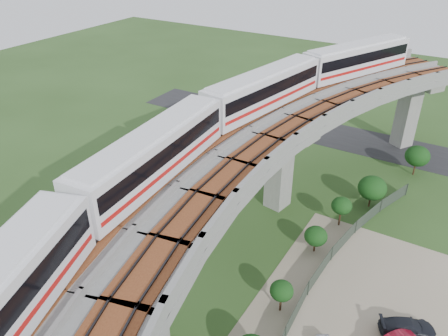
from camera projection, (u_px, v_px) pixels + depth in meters
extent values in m
plane|color=#2B481C|center=(218.00, 258.00, 38.82)|extent=(160.00, 160.00, 0.00)
cube|color=#232326|center=(330.00, 134.00, 61.11)|extent=(60.00, 8.00, 0.03)
cube|color=#99968E|center=(407.00, 115.00, 56.29)|extent=(2.86, 2.93, 8.40)
cube|color=#99968E|center=(415.00, 79.00, 53.90)|extent=(7.21, 5.74, 1.20)
cube|color=#99968E|center=(279.00, 170.00, 44.07)|extent=(2.35, 2.51, 8.40)
cube|color=#99968E|center=(282.00, 127.00, 41.68)|extent=(7.31, 3.58, 1.20)
cube|color=#99968E|center=(145.00, 307.00, 28.58)|extent=(2.35, 2.51, 8.40)
cube|color=#99968E|center=(138.00, 250.00, 26.19)|extent=(7.31, 3.58, 1.20)
cube|color=gray|center=(382.00, 79.00, 50.80)|extent=(16.42, 20.91, 0.80)
cube|color=gray|center=(355.00, 63.00, 53.49)|extent=(8.66, 17.08, 1.00)
cube|color=gray|center=(415.00, 82.00, 47.22)|extent=(8.66, 17.08, 1.00)
cube|color=brown|center=(368.00, 71.00, 52.18)|extent=(10.68, 18.08, 0.12)
cube|color=black|center=(368.00, 70.00, 52.12)|extent=(9.69, 17.59, 0.12)
cube|color=brown|center=(398.00, 81.00, 48.97)|extent=(10.68, 18.08, 0.12)
cube|color=black|center=(399.00, 80.00, 48.91)|extent=(9.69, 17.59, 0.12)
cube|color=gray|center=(275.00, 121.00, 40.32)|extent=(11.77, 20.03, 0.80)
cube|color=gray|center=(239.00, 101.00, 42.26)|extent=(3.22, 18.71, 1.00)
cube|color=gray|center=(317.00, 125.00, 37.48)|extent=(3.22, 18.71, 1.00)
cube|color=brown|center=(256.00, 111.00, 41.31)|extent=(5.44, 19.05, 0.12)
cube|color=black|center=(256.00, 110.00, 41.25)|extent=(4.35, 18.88, 0.12)
cube|color=brown|center=(296.00, 123.00, 38.87)|extent=(5.44, 19.05, 0.12)
cube|color=black|center=(296.00, 122.00, 38.81)|extent=(4.35, 18.88, 0.12)
cube|color=gray|center=(148.00, 224.00, 26.75)|extent=(11.77, 20.03, 0.80)
cube|color=gray|center=(88.00, 197.00, 27.72)|extent=(3.22, 18.71, 1.00)
cube|color=gray|center=(212.00, 229.00, 24.89)|extent=(3.22, 18.71, 1.00)
cube|color=brown|center=(117.00, 210.00, 27.24)|extent=(5.44, 19.05, 0.12)
cube|color=black|center=(117.00, 209.00, 27.18)|extent=(4.35, 18.88, 0.12)
cube|color=brown|center=(180.00, 227.00, 25.80)|extent=(5.44, 19.05, 0.12)
cube|color=black|center=(179.00, 225.00, 25.74)|extent=(4.35, 18.88, 0.12)
cube|color=white|center=(154.00, 154.00, 29.94)|extent=(3.89, 15.17, 3.20)
cube|color=white|center=(152.00, 132.00, 29.10)|extent=(3.29, 14.38, 0.22)
cube|color=black|center=(153.00, 148.00, 29.72)|extent=(3.90, 14.57, 1.15)
cube|color=red|center=(155.00, 164.00, 30.32)|extent=(3.90, 14.57, 0.30)
cube|color=black|center=(155.00, 172.00, 30.67)|extent=(2.91, 12.86, 0.28)
cube|color=white|center=(264.00, 90.00, 41.18)|extent=(5.21, 15.24, 3.20)
cube|color=white|center=(265.00, 72.00, 40.33)|extent=(4.55, 14.41, 0.22)
cube|color=black|center=(264.00, 85.00, 40.95)|extent=(5.17, 14.66, 1.15)
cube|color=red|center=(264.00, 97.00, 41.55)|extent=(5.17, 14.66, 0.30)
cube|color=black|center=(263.00, 104.00, 41.90)|extent=(4.04, 12.89, 0.28)
cube|color=white|center=(357.00, 59.00, 50.20)|extent=(8.61, 14.79, 3.20)
cube|color=white|center=(359.00, 44.00, 49.36)|extent=(7.81, 13.89, 0.22)
cube|color=black|center=(358.00, 55.00, 49.98)|extent=(8.41, 14.27, 1.15)
cube|color=red|center=(356.00, 65.00, 50.58)|extent=(8.41, 14.27, 0.30)
cube|color=black|center=(355.00, 71.00, 50.93)|extent=(6.95, 12.41, 0.28)
cylinder|color=#2D382D|center=(407.00, 189.00, 47.31)|extent=(0.08, 0.08, 1.50)
cube|color=#2D382D|center=(394.00, 197.00, 45.98)|extent=(1.69, 4.77, 1.40)
cylinder|color=#2D382D|center=(381.00, 206.00, 44.57)|extent=(0.08, 0.08, 1.50)
cube|color=#2D382D|center=(368.00, 216.00, 43.09)|extent=(1.23, 4.91, 1.40)
cylinder|color=#2D382D|center=(356.00, 227.00, 41.53)|extent=(0.08, 0.08, 1.50)
cube|color=#2D382D|center=(344.00, 240.00, 39.90)|extent=(0.75, 4.99, 1.40)
cylinder|color=#2D382D|center=(332.00, 254.00, 38.21)|extent=(0.08, 0.08, 1.50)
cube|color=#2D382D|center=(320.00, 270.00, 36.46)|extent=(0.27, 5.04, 1.40)
cylinder|color=#2D382D|center=(308.00, 289.00, 34.65)|extent=(0.08, 0.08, 1.50)
cube|color=#2D382D|center=(297.00, 310.00, 32.79)|extent=(0.27, 5.04, 1.40)
cylinder|color=#2D382D|center=(286.00, 334.00, 30.88)|extent=(0.08, 0.08, 1.50)
cylinder|color=#382314|center=(414.00, 168.00, 51.13)|extent=(0.18, 0.18, 1.64)
ellipsoid|color=#153A12|center=(417.00, 156.00, 50.30)|extent=(2.79, 2.79, 2.37)
cylinder|color=#382314|center=(370.00, 201.00, 45.51)|extent=(0.18, 0.18, 1.41)
ellipsoid|color=#153A12|center=(372.00, 188.00, 44.73)|extent=(2.92, 2.92, 2.48)
cylinder|color=#382314|center=(340.00, 218.00, 42.61)|extent=(0.18, 0.18, 1.73)
ellipsoid|color=#153A12|center=(342.00, 206.00, 41.88)|extent=(1.98, 1.98, 1.68)
cylinder|color=#382314|center=(314.00, 246.00, 39.41)|extent=(0.18, 0.18, 1.11)
ellipsoid|color=#153A12|center=(316.00, 236.00, 38.82)|extent=(2.07, 2.07, 1.76)
cylinder|color=#382314|center=(281.00, 303.00, 33.31)|extent=(0.18, 0.18, 1.54)
ellipsoid|color=#153A12|center=(282.00, 291.00, 32.66)|extent=(1.81, 1.81, 1.54)
imported|color=black|center=(408.00, 327.00, 31.54)|extent=(4.30, 3.27, 1.16)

